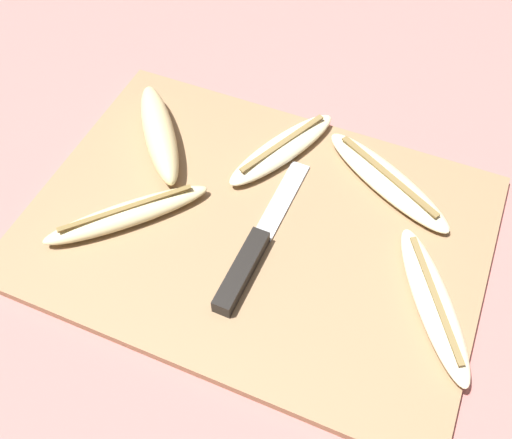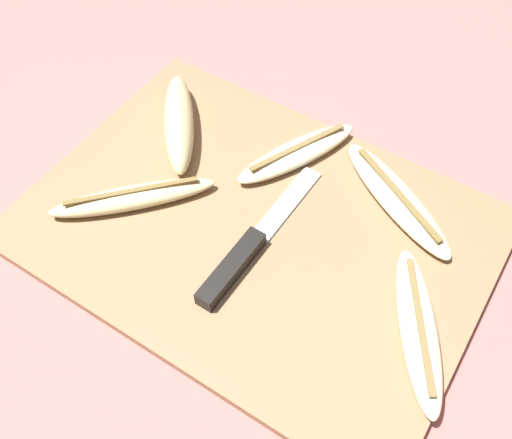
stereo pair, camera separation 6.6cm
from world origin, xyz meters
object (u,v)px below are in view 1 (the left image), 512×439
at_px(knife, 249,257).
at_px(banana_soft_right, 127,214).
at_px(banana_pale_long, 282,149).
at_px(banana_mellow_near, 159,133).
at_px(banana_cream_curved, 387,180).
at_px(banana_bright_far, 433,302).

relative_size(knife, banana_soft_right, 1.38).
distance_m(banana_soft_right, banana_pale_long, 0.20).
xyz_separation_m(banana_mellow_near, banana_cream_curved, (0.27, 0.04, -0.01)).
distance_m(knife, banana_soft_right, 0.15).
bearing_deg(banana_soft_right, banana_pale_long, 52.82).
height_order(banana_mellow_near, banana_soft_right, banana_mellow_near).
relative_size(banana_mellow_near, banana_pale_long, 0.93).
xyz_separation_m(banana_bright_far, banana_cream_curved, (-0.09, 0.14, -0.00)).
relative_size(banana_bright_far, banana_cream_curved, 0.94).
distance_m(banana_mellow_near, banana_cream_curved, 0.28).
height_order(knife, banana_bright_far, banana_bright_far).
height_order(banana_bright_far, banana_soft_right, banana_soft_right).
bearing_deg(knife, banana_cream_curved, 57.63).
bearing_deg(banana_pale_long, banana_mellow_near, -163.52).
xyz_separation_m(banana_soft_right, banana_pale_long, (0.12, 0.16, -0.00)).
xyz_separation_m(banana_soft_right, banana_cream_curved, (0.25, 0.16, -0.00)).
relative_size(knife, banana_cream_curved, 1.19).
height_order(banana_bright_far, banana_cream_curved, banana_bright_far).
xyz_separation_m(knife, banana_pale_long, (-0.02, 0.16, 0.00)).
relative_size(banana_bright_far, banana_pale_long, 1.04).
bearing_deg(banana_pale_long, knife, -81.13).
height_order(banana_mellow_near, banana_bright_far, banana_mellow_near).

